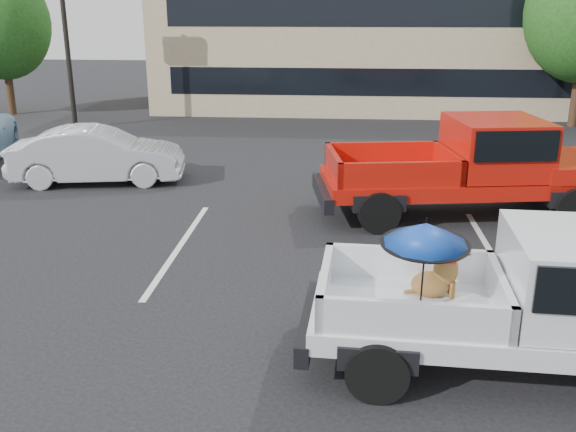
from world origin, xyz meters
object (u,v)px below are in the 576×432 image
(motel_sign, at_px, (62,0))
(silver_sedan, at_px, (98,155))
(silver_pickup, at_px, (555,296))
(red_pickup, at_px, (485,163))
(tree_left, at_px, (1,24))
(tree_back, at_px, (465,6))

(motel_sign, xyz_separation_m, silver_sedan, (3.73, -7.50, -3.92))
(motel_sign, relative_size, silver_pickup, 1.04)
(silver_pickup, xyz_separation_m, red_pickup, (0.49, 6.58, 0.13))
(tree_left, relative_size, silver_pickup, 1.04)
(silver_sedan, bearing_deg, motel_sign, 16.79)
(motel_sign, distance_m, tree_back, 18.87)
(silver_pickup, bearing_deg, tree_left, 134.20)
(tree_back, distance_m, red_pickup, 19.89)
(tree_left, relative_size, silver_sedan, 1.36)
(motel_sign, relative_size, silver_sedan, 1.35)
(tree_left, bearing_deg, silver_pickup, -48.57)
(motel_sign, relative_size, tree_left, 1.00)
(tree_left, height_order, silver_sedan, tree_left)
(tree_left, height_order, red_pickup, tree_left)
(tree_left, xyz_separation_m, silver_sedan, (7.73, -10.50, -3.00))
(silver_pickup, height_order, red_pickup, red_pickup)
(silver_pickup, bearing_deg, red_pickup, 88.50)
(motel_sign, height_order, tree_back, tree_back)
(silver_sedan, bearing_deg, tree_back, -44.68)
(tree_back, bearing_deg, silver_pickup, -97.05)
(motel_sign, distance_m, tree_left, 5.08)
(tree_back, bearing_deg, motel_sign, -147.99)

